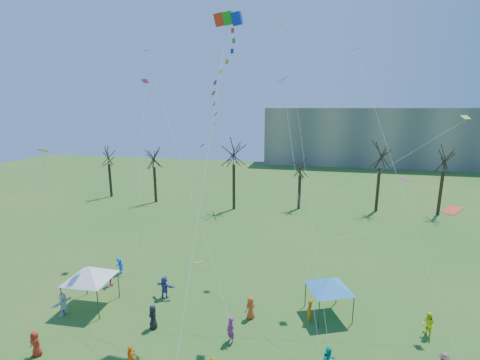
% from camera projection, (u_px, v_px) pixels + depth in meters
% --- Properties ---
extents(distant_building, '(60.00, 14.00, 15.00)m').
position_uv_depth(distant_building, '(380.00, 137.00, 88.90)').
color(distant_building, gray).
rests_on(distant_building, ground).
extents(bare_tree_row, '(67.34, 9.40, 10.69)m').
position_uv_depth(bare_tree_row, '(314.00, 164.00, 48.81)').
color(bare_tree_row, black).
rests_on(bare_tree_row, ground).
extents(big_box_kite, '(2.23, 8.21, 23.25)m').
position_uv_depth(big_box_kite, '(223.00, 91.00, 22.69)').
color(big_box_kite, red).
rests_on(big_box_kite, ground).
extents(canopy_tent_white, '(4.42, 4.42, 3.31)m').
position_uv_depth(canopy_tent_white, '(90.00, 273.00, 25.31)').
color(canopy_tent_white, '#3F3F44').
rests_on(canopy_tent_white, ground).
extents(canopy_tent_blue, '(3.67, 3.67, 2.97)m').
position_uv_depth(canopy_tent_blue, '(329.00, 283.00, 24.32)').
color(canopy_tent_blue, '#3F3F44').
rests_on(canopy_tent_blue, ground).
extents(festival_crowd, '(26.52, 12.65, 1.83)m').
position_uv_depth(festival_crowd, '(222.00, 326.00, 22.17)').
color(festival_crowd, red).
rests_on(festival_crowd, ground).
extents(small_kites_aloft, '(28.27, 18.40, 32.52)m').
position_uv_depth(small_kites_aloft, '(264.00, 136.00, 23.42)').
color(small_kites_aloft, orange).
rests_on(small_kites_aloft, ground).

